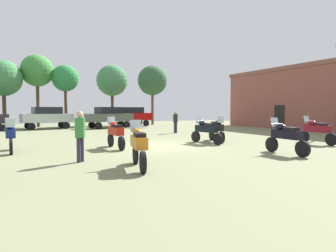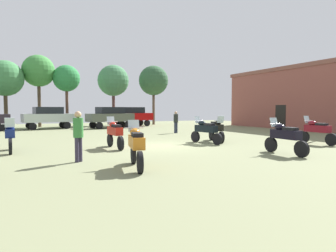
{
  "view_description": "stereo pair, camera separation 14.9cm",
  "coord_description": "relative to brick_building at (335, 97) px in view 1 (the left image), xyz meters",
  "views": [
    {
      "loc": [
        -6.19,
        -13.11,
        1.86
      ],
      "look_at": [
        2.18,
        3.33,
        0.77
      ],
      "focal_mm": 31.38,
      "sensor_mm": 36.0,
      "label": 1
    },
    {
      "loc": [
        -6.06,
        -13.18,
        1.86
      ],
      "look_at": [
        2.18,
        3.33,
        0.77
      ],
      "focal_mm": 31.38,
      "sensor_mm": 36.0,
      "label": 2
    }
  ],
  "objects": [
    {
      "name": "ground_plane",
      "position": [
        -18.0,
        -2.83,
        -2.83
      ],
      "size": [
        44.0,
        52.0,
        0.02
      ],
      "color": "#767B57"
    },
    {
      "name": "brick_building",
      "position": [
        0.0,
        0.0,
        0.0
      ],
      "size": [
        6.12,
        20.93,
        5.67
      ],
      "color": "#8F4C43",
      "rests_on": "ground"
    },
    {
      "name": "motorcycle_1",
      "position": [
        -15.37,
        -3.05,
        -2.11
      ],
      "size": [
        0.73,
        2.21,
        1.44
      ],
      "rotation": [
        0.0,
        0.0,
        0.2
      ],
      "color": "black",
      "rests_on": "ground"
    },
    {
      "name": "motorcycle_3",
      "position": [
        -14.63,
        -7.62,
        -2.1
      ],
      "size": [
        0.62,
        2.2,
        1.47
      ],
      "rotation": [
        0.0,
        0.0,
        -0.03
      ],
      "color": "black",
      "rests_on": "ground"
    },
    {
      "name": "motorcycle_5",
      "position": [
        -24.52,
        -1.97,
        -2.1
      ],
      "size": [
        0.62,
        2.16,
        1.48
      ],
      "rotation": [
        0.0,
        0.0,
        3.16
      ],
      "color": "black",
      "rests_on": "ground"
    },
    {
      "name": "motorcycle_6",
      "position": [
        -10.41,
        -5.91,
        -2.1
      ],
      "size": [
        0.62,
        2.21,
        1.46
      ],
      "rotation": [
        0.0,
        0.0,
        0.0
      ],
      "color": "black",
      "rests_on": "ground"
    },
    {
      "name": "motorcycle_8",
      "position": [
        -20.92,
        -7.51,
        -2.1
      ],
      "size": [
        0.74,
        2.15,
        1.47
      ],
      "rotation": [
        0.0,
        0.0,
        -0.22
      ],
      "color": "black",
      "rests_on": "ground"
    },
    {
      "name": "motorcycle_12",
      "position": [
        -20.22,
        -2.75,
        -2.1
      ],
      "size": [
        0.62,
        2.14,
        1.47
      ],
      "rotation": [
        0.0,
        0.0,
        0.04
      ],
      "color": "black",
      "rests_on": "ground"
    },
    {
      "name": "motorcycle_13",
      "position": [
        -14.32,
        -2.57,
        -2.1
      ],
      "size": [
        0.78,
        2.12,
        1.46
      ],
      "rotation": [
        0.0,
        0.0,
        2.88
      ],
      "color": "black",
      "rests_on": "ground"
    },
    {
      "name": "car_1",
      "position": [
        -21.91,
        12.64,
        -1.65
      ],
      "size": [
        4.52,
        2.43,
        2.0
      ],
      "rotation": [
        0.0,
        0.0,
        1.72
      ],
      "color": "black",
      "rests_on": "ground"
    },
    {
      "name": "car_2",
      "position": [
        -16.54,
        11.35,
        -1.65
      ],
      "size": [
        4.57,
        2.62,
        2.0
      ],
      "rotation": [
        0.0,
        0.0,
        1.77
      ],
      "color": "black",
      "rests_on": "ground"
    },
    {
      "name": "car_4",
      "position": [
        -13.75,
        13.24,
        -1.65
      ],
      "size": [
        4.5,
        2.36,
        2.0
      ],
      "rotation": [
        0.0,
        0.0,
        1.71
      ],
      "color": "black",
      "rests_on": "ground"
    },
    {
      "name": "person_2",
      "position": [
        -13.67,
        3.5,
        -1.86
      ],
      "size": [
        0.42,
        0.42,
        1.65
      ],
      "rotation": [
        0.0,
        0.0,
        3.42
      ],
      "color": "#282E43",
      "rests_on": "ground"
    },
    {
      "name": "person_3",
      "position": [
        -22.34,
        -5.63,
        -1.79
      ],
      "size": [
        0.48,
        0.48,
        1.75
      ],
      "rotation": [
        0.0,
        0.0,
        0.71
      ],
      "color": "#2F293D",
      "rests_on": "ground"
    },
    {
      "name": "tree_1",
      "position": [
        -14.77,
        16.4,
        2.15
      ],
      "size": [
        3.46,
        3.46,
        6.74
      ],
      "color": "brown",
      "rests_on": "ground"
    },
    {
      "name": "tree_2",
      "position": [
        -25.39,
        15.66,
        1.85
      ],
      "size": [
        3.35,
        3.35,
        6.38
      ],
      "color": "#4D3D2B",
      "rests_on": "ground"
    },
    {
      "name": "tree_4",
      "position": [
        -22.44,
        16.45,
        2.78
      ],
      "size": [
        3.18,
        3.18,
        7.24
      ],
      "color": "brown",
      "rests_on": "ground"
    },
    {
      "name": "tree_5",
      "position": [
        -19.84,
        15.9,
        2.1
      ],
      "size": [
        2.72,
        2.72,
        6.33
      ],
      "color": "brown",
      "rests_on": "ground"
    },
    {
      "name": "tree_6",
      "position": [
        -10.29,
        15.37,
        2.26
      ],
      "size": [
        3.41,
        3.41,
        6.81
      ],
      "color": "brown",
      "rests_on": "ground"
    }
  ]
}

